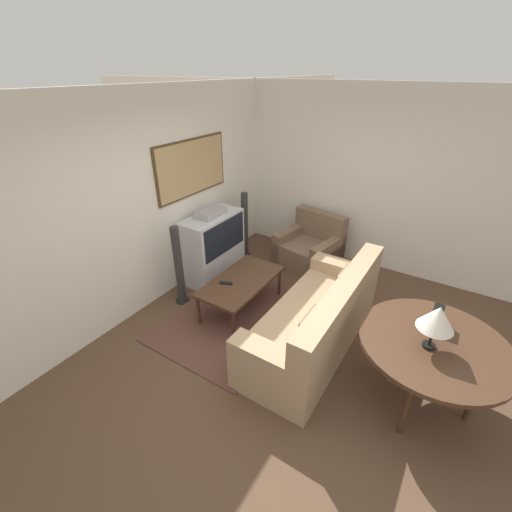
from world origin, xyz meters
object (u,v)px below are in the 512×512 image
at_px(speaker_tower_left, 179,268).
at_px(coffee_table, 241,282).
at_px(couch, 317,322).
at_px(mantel_clock, 437,316).
at_px(armchair, 310,249).
at_px(tv, 213,246).
at_px(speaker_tower_right, 245,227).
at_px(table_lamp, 437,318).
at_px(console_table, 434,347).

bearing_deg(speaker_tower_left, coffee_table, -69.09).
distance_m(couch, mantel_clock, 1.22).
relative_size(armchair, speaker_tower_left, 0.89).
bearing_deg(speaker_tower_left, couch, -83.67).
bearing_deg(tv, speaker_tower_left, -176.57).
bearing_deg(tv, speaker_tower_right, -3.43).
bearing_deg(armchair, table_lamp, -34.55).
relative_size(coffee_table, speaker_tower_left, 1.06).
bearing_deg(coffee_table, tv, 60.49).
distance_m(armchair, speaker_tower_right, 1.12).
bearing_deg(tv, mantel_clock, -98.59).
bearing_deg(speaker_tower_left, console_table, -89.03).
bearing_deg(speaker_tower_right, armchair, -71.99).
relative_size(couch, armchair, 2.11).
distance_m(tv, speaker_tower_left, 0.77).
xyz_separation_m(couch, armchair, (1.67, 0.86, -0.05)).
height_order(console_table, mantel_clock, mantel_clock).
xyz_separation_m(mantel_clock, speaker_tower_left, (-0.31, 3.01, -0.29)).
relative_size(tv, couch, 0.51).
xyz_separation_m(tv, speaker_tower_left, (-0.77, -0.05, 0.02)).
relative_size(coffee_table, table_lamp, 2.81).
relative_size(couch, mantel_clock, 11.27).
xyz_separation_m(tv, speaker_tower_right, (0.77, -0.05, 0.02)).
height_order(armchair, table_lamp, table_lamp).
height_order(table_lamp, speaker_tower_left, table_lamp).
bearing_deg(table_lamp, speaker_tower_right, 62.23).
bearing_deg(speaker_tower_right, mantel_clock, -112.30).
distance_m(armchair, table_lamp, 2.85).
xyz_separation_m(armchair, speaker_tower_left, (-1.88, 1.04, 0.26)).
height_order(couch, mantel_clock, couch).
distance_m(couch, table_lamp, 1.34).
bearing_deg(tv, armchair, -44.30).
height_order(armchair, console_table, armchair).
height_order(coffee_table, console_table, console_table).
height_order(console_table, speaker_tower_left, speaker_tower_left).
distance_m(console_table, mantel_clock, 0.31).
bearing_deg(table_lamp, speaker_tower_left, 89.28).
height_order(armchair, mantel_clock, mantel_clock).
bearing_deg(mantel_clock, speaker_tower_right, 67.70).
bearing_deg(tv, couch, -106.19).
xyz_separation_m(coffee_table, table_lamp, (-0.34, -2.22, 0.62)).
height_order(tv, speaker_tower_left, speaker_tower_left).
bearing_deg(speaker_tower_left, speaker_tower_right, 0.00).
bearing_deg(couch, console_table, 82.48).
bearing_deg(tv, console_table, -103.10).
height_order(armchair, speaker_tower_left, speaker_tower_left).
bearing_deg(couch, coffee_table, -94.45).
distance_m(table_lamp, speaker_tower_left, 3.05).
xyz_separation_m(console_table, speaker_tower_left, (-0.05, 3.05, -0.13)).
bearing_deg(console_table, mantel_clock, 9.81).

